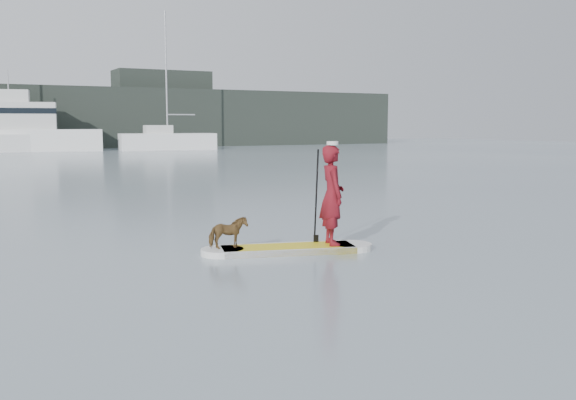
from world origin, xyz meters
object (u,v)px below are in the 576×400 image
paddler (332,195)px  sailboat_e (167,140)px  dog (228,233)px  paddleboard (288,249)px  motor_yacht_a (26,129)px

paddler → sailboat_e: size_ratio=0.15×
dog → paddleboard: bearing=-102.3°
dog → motor_yacht_a: (1.63, 49.50, 1.55)m
paddleboard → sailboat_e: 48.67m
sailboat_e → motor_yacht_a: sailboat_e is taller
motor_yacht_a → dog: bearing=-82.3°
dog → paddler: bearing=-102.3°
sailboat_e → paddler: bearing=-97.1°
paddler → motor_yacht_a: (-0.29, 50.06, 0.90)m
paddler → sailboat_e: (11.52, 47.31, -0.18)m
dog → motor_yacht_a: motor_yacht_a is taller
paddleboard → motor_yacht_a: motor_yacht_a is taller
paddleboard → paddler: bearing=0.0°
paddleboard → dog: 1.19m
paddler → motor_yacht_a: bearing=15.4°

